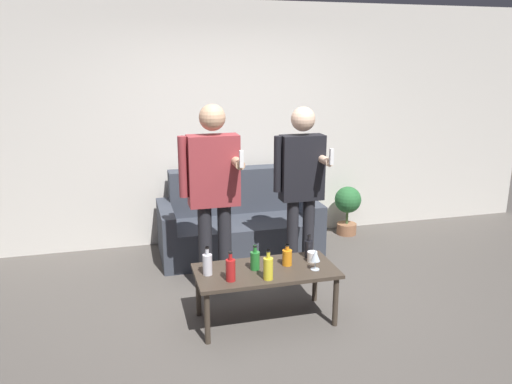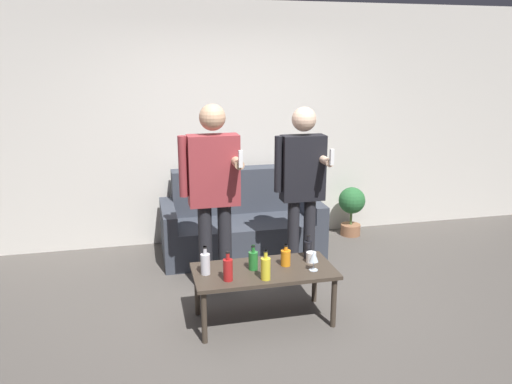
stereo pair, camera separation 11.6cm
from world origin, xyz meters
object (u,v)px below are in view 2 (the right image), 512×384
coffee_table (264,275)px  person_standing_right (302,180)px  person_standing_left (213,185)px  bottle_orange (228,269)px  couch (240,224)px

coffee_table → person_standing_right: bearing=52.0°
coffee_table → person_standing_right: (0.53, 0.68, 0.59)m
coffee_table → person_standing_left: (-0.30, 0.63, 0.61)m
bottle_orange → person_standing_left: bearing=89.0°
coffee_table → bottle_orange: 0.37m
person_standing_right → coffee_table: bearing=-128.0°
coffee_table → bottle_orange: bottle_orange is taller
couch → coffee_table: couch is taller
bottle_orange → person_standing_left: size_ratio=0.14×
coffee_table → person_standing_left: size_ratio=0.66×
couch → person_standing_left: size_ratio=1.00×
person_standing_left → person_standing_right: person_standing_left is taller
coffee_table → person_standing_left: 0.93m
bottle_orange → person_standing_left: person_standing_left is taller
person_standing_left → person_standing_right: bearing=3.7°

